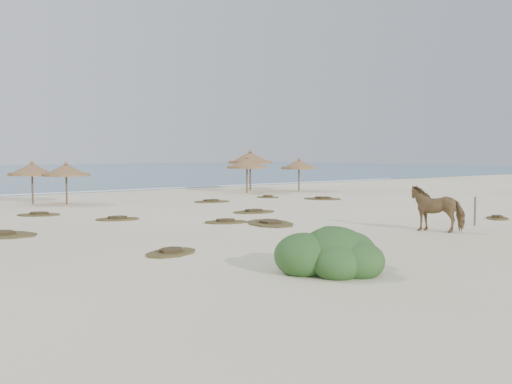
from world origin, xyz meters
TOP-DOWN VIEW (x-y plane):
  - ground at (0.00, 0.00)m, footprint 160.00×160.00m
  - foam_line at (0.00, 26.00)m, footprint 70.00×0.60m
  - palapa_2 at (-5.69, 18.10)m, footprint 3.19×3.19m
  - palapa_3 at (-4.21, 16.71)m, footprint 2.97×2.97m
  - palapa_4 at (9.27, 17.71)m, footprint 3.16×3.16m
  - palapa_5 at (13.68, 17.02)m, footprint 3.19×3.19m
  - palapa_6 at (11.01, 19.65)m, footprint 3.77×3.77m
  - horse at (3.15, -2.70)m, footprint 1.77×2.21m
  - fence_post_far at (5.69, -2.69)m, footprint 0.11×0.11m
  - bush at (-5.19, -5.58)m, footprint 2.92×2.57m
  - scrub_2 at (-1.79, 4.18)m, footprint 2.16×1.81m
  - scrub_3 at (1.59, 6.69)m, footprint 2.39×1.79m
  - scrub_4 at (10.09, 1.68)m, footprint 1.36×1.79m
  - scrub_5 at (9.79, 10.37)m, footprint 2.64×2.87m
  - scrub_6 at (-7.21, 11.78)m, footprint 2.38×2.19m
  - scrub_7 at (3.13, 12.91)m, footprint 2.52×2.06m
  - scrub_9 at (-0.59, 2.68)m, footprint 2.52×3.16m
  - scrub_10 at (7.83, 13.46)m, footprint 1.61×1.80m
  - scrub_11 at (-7.20, -0.94)m, footprint 2.10×1.75m
  - scrub_12 at (8.61, -1.99)m, footprint 1.72×1.62m
  - scrub_13 at (-4.99, 7.92)m, footprint 2.22×1.83m

SIDE VIEW (x-z plane):
  - ground at x=0.00m, z-range 0.00..0.00m
  - foam_line at x=0.00m, z-range 0.00..0.01m
  - scrub_5 at x=9.79m, z-range -0.03..0.13m
  - scrub_6 at x=-7.21m, z-range -0.03..0.13m
  - scrub_7 at x=3.13m, z-range -0.03..0.13m
  - scrub_11 at x=-7.20m, z-range -0.03..0.13m
  - scrub_2 at x=-1.79m, z-range -0.03..0.13m
  - scrub_9 at x=-0.59m, z-range -0.03..0.13m
  - scrub_10 at x=7.83m, z-range -0.03..0.13m
  - scrub_13 at x=-4.99m, z-range -0.03..0.13m
  - scrub_3 at x=1.59m, z-range -0.03..0.13m
  - scrub_4 at x=10.09m, z-range -0.03..0.13m
  - scrub_12 at x=8.61m, z-range -0.03..0.13m
  - bush at x=-5.19m, z-range -0.23..1.08m
  - fence_post_far at x=5.69m, z-range 0.00..1.17m
  - horse at x=3.15m, z-range 0.00..1.70m
  - palapa_3 at x=-4.21m, z-range 0.68..3.15m
  - palapa_2 at x=-5.69m, z-range 0.69..3.20m
  - palapa_5 at x=13.68m, z-range 0.71..3.29m
  - palapa_4 at x=9.27m, z-range 0.76..3.51m
  - palapa_6 at x=11.01m, z-range 0.88..4.09m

